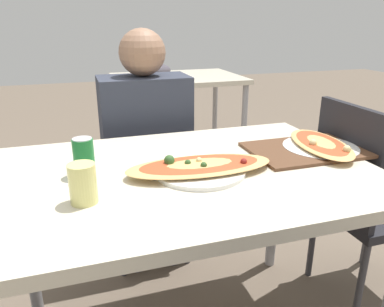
{
  "coord_description": "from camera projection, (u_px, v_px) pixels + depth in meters",
  "views": [
    {
      "loc": [
        -0.33,
        -1.11,
        1.24
      ],
      "look_at": [
        0.02,
        -0.01,
        0.83
      ],
      "focal_mm": 35.0,
      "sensor_mm": 36.0,
      "label": 1
    }
  ],
  "objects": [
    {
      "name": "dining_table",
      "position": [
        186.0,
        190.0,
        1.28
      ],
      "size": [
        1.27,
        0.86,
        0.77
      ],
      "color": "beige",
      "rests_on": "ground_plane"
    },
    {
      "name": "chair_far_seated",
      "position": [
        143.0,
        163.0,
        2.02
      ],
      "size": [
        0.4,
        0.4,
        0.92
      ],
      "rotation": [
        0.0,
        0.0,
        3.14
      ],
      "color": "black",
      "rests_on": "ground_plane"
    },
    {
      "name": "chair_side_right",
      "position": [
        362.0,
        197.0,
        1.63
      ],
      "size": [
        0.4,
        0.4,
        0.92
      ],
      "rotation": [
        0.0,
        0.0,
        -1.57
      ],
      "color": "black",
      "rests_on": "ground_plane"
    },
    {
      "name": "person_seated",
      "position": [
        146.0,
        133.0,
        1.85
      ],
      "size": [
        0.43,
        0.27,
        1.21
      ],
      "rotation": [
        0.0,
        0.0,
        3.14
      ],
      "color": "#2D2D38",
      "rests_on": "ground_plane"
    },
    {
      "name": "pizza_main",
      "position": [
        200.0,
        167.0,
        1.22
      ],
      "size": [
        0.5,
        0.3,
        0.06
      ],
      "color": "white",
      "rests_on": "dining_table"
    },
    {
      "name": "soda_can",
      "position": [
        84.0,
        157.0,
        1.19
      ],
      "size": [
        0.07,
        0.07,
        0.12
      ],
      "color": "#197233",
      "rests_on": "dining_table"
    },
    {
      "name": "drink_glass",
      "position": [
        83.0,
        184.0,
        1.01
      ],
      "size": [
        0.08,
        0.08,
        0.11
      ],
      "color": "#E0DB7F",
      "rests_on": "dining_table"
    },
    {
      "name": "serving_tray",
      "position": [
        305.0,
        150.0,
        1.42
      ],
      "size": [
        0.42,
        0.29,
        0.01
      ],
      "color": "brown",
      "rests_on": "dining_table"
    },
    {
      "name": "pizza_second",
      "position": [
        321.0,
        145.0,
        1.44
      ],
      "size": [
        0.29,
        0.41,
        0.05
      ],
      "color": "white",
      "rests_on": "dining_table"
    },
    {
      "name": "background_table",
      "position": [
        173.0,
        83.0,
        3.29
      ],
      "size": [
        1.1,
        0.8,
        0.89
      ],
      "color": "beige",
      "rests_on": "ground_plane"
    }
  ]
}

